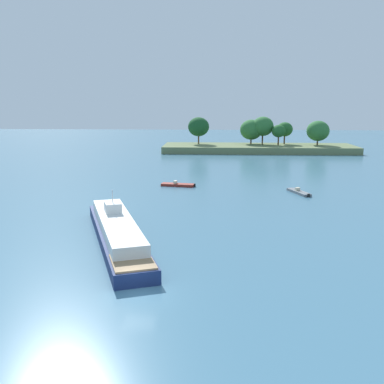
{
  "coord_description": "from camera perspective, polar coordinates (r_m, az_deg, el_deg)",
  "views": [
    {
      "loc": [
        5.96,
        -31.97,
        14.86
      ],
      "look_at": [
        2.41,
        33.73,
        1.2
      ],
      "focal_mm": 41.23,
      "sensor_mm": 36.0,
      "label": 1
    }
  ],
  "objects": [
    {
      "name": "ground_plane",
      "position": [
        35.75,
        -6.96,
        -12.92
      ],
      "size": [
        400.0,
        400.0,
        0.0
      ],
      "primitive_type": "plane",
      "color": "teal"
    },
    {
      "name": "treeline_island",
      "position": [
        133.85,
        8.77,
        6.61
      ],
      "size": [
        56.23,
        15.91,
        10.21
      ],
      "color": "#66754C",
      "rests_on": "ground"
    },
    {
      "name": "white_riverboat",
      "position": [
        47.73,
        -9.65,
        -5.05
      ],
      "size": [
        12.17,
        24.59,
        5.1
      ],
      "color": "navy",
      "rests_on": "ground"
    },
    {
      "name": "small_motorboat",
      "position": [
        78.19,
        -1.84,
        0.95
      ],
      "size": [
        6.22,
        2.66,
        0.94
      ],
      "color": "maroon",
      "rests_on": "ground"
    },
    {
      "name": "fishing_skiff",
      "position": [
        74.01,
        13.66,
        -0.01
      ],
      "size": [
        3.2,
        5.95,
        0.9
      ],
      "color": "slate",
      "rests_on": "ground"
    }
  ]
}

